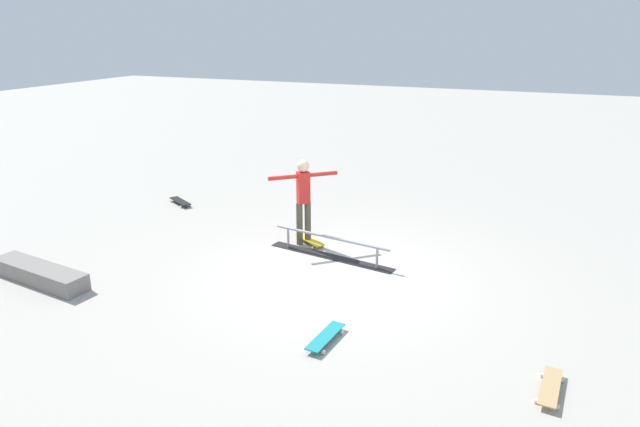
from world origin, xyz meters
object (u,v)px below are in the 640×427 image
(grind_rail, at_px, (331,248))
(skateboard_main, at_px, (309,240))
(skater_main, at_px, (303,196))
(skate_ledge, at_px, (40,274))
(loose_skateboard_black, at_px, (180,201))
(loose_skateboard_natural, at_px, (550,387))
(loose_skateboard_teal, at_px, (325,337))

(grind_rail, bearing_deg, skateboard_main, -27.84)
(skater_main, bearing_deg, skateboard_main, -11.23)
(skate_ledge, relative_size, skater_main, 1.18)
(loose_skateboard_black, bearing_deg, skate_ledge, -55.11)
(loose_skateboard_natural, height_order, loose_skateboard_teal, same)
(skate_ledge, xyz_separation_m, loose_skateboard_black, (0.40, -4.34, -0.07))
(grind_rail, xyz_separation_m, loose_skateboard_teal, (-0.98, 2.66, -0.10))
(grind_rail, distance_m, skate_ledge, 4.91)
(grind_rail, bearing_deg, skater_main, -20.75)
(grind_rail, relative_size, loose_skateboard_black, 3.14)
(grind_rail, xyz_separation_m, loose_skateboard_black, (4.44, -1.54, -0.10))
(skateboard_main, xyz_separation_m, loose_skateboard_black, (3.82, -1.08, 0.00))
(loose_skateboard_black, bearing_deg, loose_skateboard_teal, -8.22)
(grind_rail, distance_m, loose_skateboard_black, 4.70)
(grind_rail, height_order, loose_skateboard_natural, grind_rail)
(skater_main, relative_size, skateboard_main, 2.14)
(skater_main, bearing_deg, loose_skateboard_black, 120.89)
(skateboard_main, bearing_deg, loose_skateboard_natural, 177.99)
(skate_ledge, height_order, skateboard_main, skate_ledge)
(grind_rail, relative_size, skater_main, 1.50)
(grind_rail, distance_m, loose_skateboard_natural, 4.62)
(grind_rail, height_order, skate_ledge, grind_rail)
(skate_ledge, relative_size, loose_skateboard_natural, 2.41)
(grind_rail, height_order, skateboard_main, grind_rail)
(loose_skateboard_teal, bearing_deg, skater_main, -145.25)
(skateboard_main, bearing_deg, grind_rail, 176.97)
(loose_skateboard_black, xyz_separation_m, loose_skateboard_teal, (-5.42, 4.20, 0.00))
(loose_skateboard_natural, distance_m, loose_skateboard_teal, 2.80)
(skateboard_main, bearing_deg, loose_skateboard_black, 17.48)
(loose_skateboard_natural, relative_size, loose_skateboard_black, 1.03)
(skateboard_main, xyz_separation_m, loose_skateboard_teal, (-1.60, 3.12, 0.00))
(loose_skateboard_black, bearing_deg, grind_rail, 10.42)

